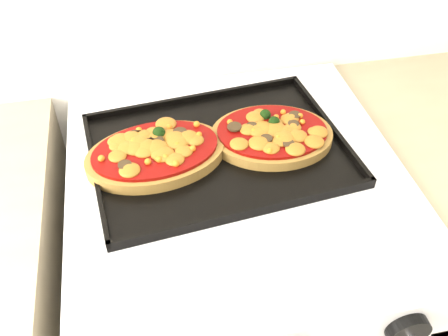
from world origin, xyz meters
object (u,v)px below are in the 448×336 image
object	(u,v)px
pizza_left	(156,152)
pizza_right	(272,134)
baking_tray	(218,149)
stove	(233,304)

from	to	relation	value
pizza_left	pizza_right	xyz separation A→B (m)	(0.21, 0.01, -0.00)
baking_tray	pizza_left	bearing A→B (deg)	176.63
stove	pizza_right	bearing A→B (deg)	30.13
baking_tray	pizza_right	bearing A→B (deg)	-2.77
pizza_left	pizza_right	bearing A→B (deg)	2.87
pizza_left	pizza_right	distance (m)	0.21
stove	pizza_right	world-z (taller)	pizza_right
stove	baking_tray	world-z (taller)	baking_tray
baking_tray	pizza_left	xyz separation A→B (m)	(-0.11, -0.01, 0.02)
stove	pizza_right	distance (m)	0.49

